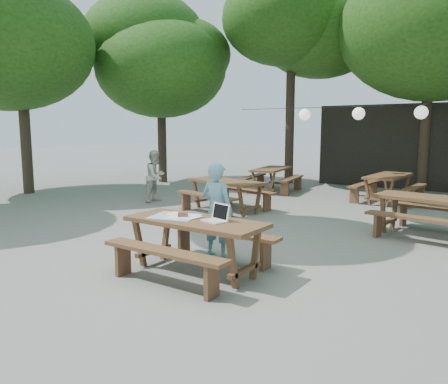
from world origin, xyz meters
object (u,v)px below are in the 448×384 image
object	(u,v)px
main_picnic_table	(195,245)
woman	(217,210)
picnic_table_nw	(226,195)
second_person	(156,176)

from	to	relation	value
main_picnic_table	woman	world-z (taller)	woman
picnic_table_nw	second_person	world-z (taller)	second_person
main_picnic_table	picnic_table_nw	xyz separation A→B (m)	(-2.24, 4.05, 0.00)
woman	picnic_table_nw	bearing A→B (deg)	-59.31
picnic_table_nw	second_person	bearing A→B (deg)	-167.99
second_person	woman	bearing A→B (deg)	-132.65
main_picnic_table	second_person	distance (m)	6.16
woman	second_person	distance (m)	5.52
main_picnic_table	second_person	bearing A→B (deg)	138.31
picnic_table_nw	woman	size ratio (longest dim) A/B	1.49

